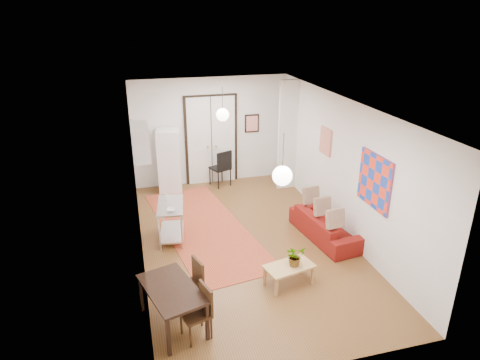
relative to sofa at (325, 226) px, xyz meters
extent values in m
plane|color=brown|center=(-1.68, 0.26, -0.27)|extent=(7.00, 7.00, 0.00)
cube|color=white|center=(-1.68, 0.26, 2.63)|extent=(4.20, 7.00, 0.02)
cube|color=silver|center=(-1.68, 3.76, 1.18)|extent=(4.20, 0.02, 2.90)
cube|color=silver|center=(-1.68, -3.24, 1.18)|extent=(4.20, 0.02, 2.90)
cube|color=silver|center=(-3.78, 0.26, 1.18)|extent=(0.02, 7.00, 2.90)
cube|color=silver|center=(0.42, 0.26, 1.18)|extent=(0.02, 7.00, 2.90)
cube|color=white|center=(-1.68, 3.71, 0.93)|extent=(1.44, 0.06, 2.50)
cube|color=silver|center=(0.17, 2.81, 1.18)|extent=(0.50, 0.10, 2.90)
cube|color=silver|center=(-3.60, 1.76, 1.63)|extent=(0.35, 1.00, 0.70)
cube|color=red|center=(0.40, -0.99, 1.38)|extent=(0.05, 1.00, 1.00)
cube|color=beige|center=(0.40, 1.06, 1.53)|extent=(0.05, 0.50, 0.60)
cube|color=red|center=(-0.53, 3.73, 1.33)|extent=(0.40, 0.03, 0.50)
cube|color=#955C3E|center=(-3.75, 2.26, 1.68)|extent=(0.03, 0.44, 0.54)
sphere|color=white|center=(-1.68, 2.26, 1.98)|extent=(0.30, 0.30, 0.30)
cylinder|color=black|center=(-1.68, 2.26, 2.38)|extent=(0.01, 0.01, 0.50)
sphere|color=white|center=(-1.68, -1.74, 1.98)|extent=(0.30, 0.30, 0.30)
cylinder|color=black|center=(-1.68, -1.74, 2.38)|extent=(0.01, 0.01, 0.50)
cube|color=#B44E2D|center=(-2.41, 1.09, -0.26)|extent=(2.33, 4.64, 0.01)
imported|color=maroon|center=(0.00, 0.00, 0.00)|extent=(0.96, 1.93, 0.54)
cube|color=tan|center=(-1.33, -1.35, 0.09)|extent=(0.94, 0.65, 0.04)
cube|color=tan|center=(-1.71, -1.54, -0.10)|extent=(0.06, 0.06, 0.34)
cube|color=tan|center=(-0.96, -1.54, -0.10)|extent=(0.06, 0.06, 0.34)
cube|color=tan|center=(-1.71, -1.16, -0.10)|extent=(0.06, 0.06, 0.34)
cube|color=tan|center=(-0.96, -1.16, -0.10)|extent=(0.06, 0.06, 0.34)
imported|color=#315B29|center=(-1.23, -1.35, 0.29)|extent=(0.35, 0.39, 0.37)
cube|color=silver|center=(-3.14, 0.80, 0.50)|extent=(0.66, 1.10, 0.03)
cube|color=silver|center=(-3.14, 0.80, -0.12)|extent=(0.61, 1.05, 0.03)
cylinder|color=silver|center=(-3.36, 0.33, 0.12)|extent=(0.04, 0.04, 0.77)
cylinder|color=silver|center=(-2.92, 0.33, 0.12)|extent=(0.04, 0.04, 0.77)
cylinder|color=silver|center=(-3.36, 1.28, 0.12)|extent=(0.04, 0.04, 0.77)
cylinder|color=silver|center=(-2.92, 1.28, 0.12)|extent=(0.04, 0.04, 0.77)
imported|color=silver|center=(-3.14, 0.50, 0.54)|extent=(0.24, 0.24, 0.05)
imported|color=teal|center=(-3.19, 1.05, 0.60)|extent=(0.10, 0.10, 0.16)
cube|color=white|center=(-2.87, 3.41, 0.56)|extent=(0.66, 0.66, 1.67)
cube|color=black|center=(-3.43, -1.87, 0.38)|extent=(1.01, 1.36, 0.04)
cube|color=black|center=(-3.73, -2.43, 0.04)|extent=(0.06, 0.06, 0.62)
cube|color=black|center=(-3.13, -2.43, 0.04)|extent=(0.06, 0.06, 0.62)
cube|color=black|center=(-3.73, -1.31, 0.04)|extent=(0.06, 0.06, 0.62)
cube|color=black|center=(-3.13, -1.31, 0.04)|extent=(0.06, 0.06, 0.62)
cube|color=#3C2513|center=(-3.13, -1.52, 0.13)|extent=(0.49, 0.48, 0.04)
cube|color=#3C2513|center=(-3.13, -1.34, 0.36)|extent=(0.15, 0.38, 0.42)
cylinder|color=#3C2513|center=(-3.29, -1.69, -0.07)|extent=(0.03, 0.03, 0.40)
cylinder|color=#3C2513|center=(-2.97, -1.69, -0.07)|extent=(0.03, 0.03, 0.40)
cylinder|color=#3C2513|center=(-3.29, -1.35, -0.07)|extent=(0.03, 0.03, 0.40)
cylinder|color=#3C2513|center=(-2.97, -1.35, -0.07)|extent=(0.03, 0.03, 0.40)
cube|color=#3C2513|center=(-3.13, -2.22, 0.13)|extent=(0.49, 0.48, 0.04)
cube|color=#3C2513|center=(-3.13, -2.04, 0.36)|extent=(0.15, 0.38, 0.42)
cylinder|color=#3C2513|center=(-3.29, -2.39, -0.07)|extent=(0.03, 0.03, 0.40)
cylinder|color=#3C2513|center=(-2.97, -2.39, -0.07)|extent=(0.03, 0.03, 0.40)
cylinder|color=#3C2513|center=(-3.29, -2.05, -0.07)|extent=(0.03, 0.03, 0.40)
cylinder|color=#3C2513|center=(-2.97, -2.05, -0.07)|extent=(0.03, 0.03, 0.40)
cube|color=black|center=(-1.52, 3.41, 0.23)|extent=(0.61, 0.61, 0.04)
cube|color=black|center=(-1.52, 3.62, 0.50)|extent=(0.45, 0.22, 0.50)
cylinder|color=black|center=(-1.72, 3.21, -0.02)|extent=(0.03, 0.03, 0.50)
cylinder|color=black|center=(-1.31, 3.21, -0.02)|extent=(0.03, 0.03, 0.50)
cylinder|color=black|center=(-1.72, 3.61, -0.02)|extent=(0.03, 0.03, 0.50)
cylinder|color=black|center=(-1.31, 3.61, -0.02)|extent=(0.03, 0.03, 0.50)
camera|label=1|loc=(-3.80, -7.27, 4.30)|focal=32.00mm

